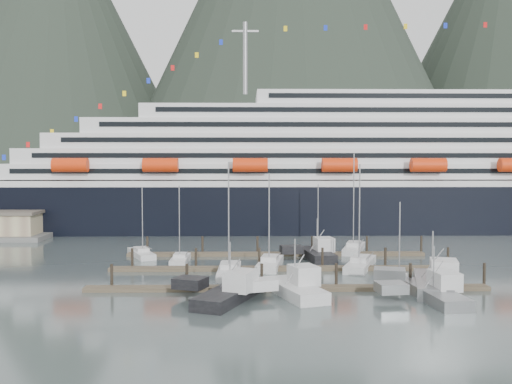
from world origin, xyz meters
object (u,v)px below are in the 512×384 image
(sailboat_e, at_px, (141,254))
(trawler_a, at_px, (229,292))
(trawler_c, at_px, (432,292))
(cruise_ship, at_px, (421,175))
(sailboat_d, at_px, (360,265))
(sailboat_h, at_px, (397,280))
(sailboat_b, at_px, (229,272))
(trawler_b, at_px, (294,288))
(trawler_e, at_px, (316,253))
(sailboat_f, at_px, (318,253))
(sailboat_g, at_px, (354,249))
(trawler_d, at_px, (431,282))
(sailboat_c, at_px, (270,264))
(sailboat_a, at_px, (180,260))

(sailboat_e, bearing_deg, trawler_a, -177.12)
(trawler_c, bearing_deg, cruise_ship, -21.78)
(sailboat_d, bearing_deg, sailboat_h, -147.04)
(sailboat_b, xyz_separation_m, trawler_b, (7.69, -12.47, 0.46))
(cruise_ship, bearing_deg, trawler_e, -124.30)
(sailboat_f, height_order, sailboat_h, sailboat_f)
(trawler_b, distance_m, trawler_c, 15.33)
(sailboat_h, xyz_separation_m, trawler_c, (1.67, -8.89, 0.46))
(trawler_c, bearing_deg, sailboat_e, 44.58)
(sailboat_g, xyz_separation_m, trawler_e, (-7.26, -7.40, 0.45))
(sailboat_e, distance_m, trawler_c, 48.19)
(sailboat_f, xyz_separation_m, trawler_d, (10.36, -25.98, 0.56))
(trawler_c, bearing_deg, sailboat_f, 9.94)
(cruise_ship, height_order, sailboat_g, cruise_ship)
(sailboat_c, xyz_separation_m, trawler_a, (-5.36, -20.11, 0.47))
(trawler_d, bearing_deg, trawler_c, 178.16)
(sailboat_e, distance_m, sailboat_h, 41.70)
(sailboat_g, relative_size, trawler_c, 1.30)
(sailboat_g, height_order, trawler_c, sailboat_g)
(sailboat_h, bearing_deg, sailboat_a, 56.40)
(sailboat_d, bearing_deg, sailboat_g, 12.85)
(sailboat_g, bearing_deg, sailboat_d, -170.77)
(sailboat_f, height_order, trawler_c, sailboat_f)
(sailboat_f, height_order, trawler_b, sailboat_f)
(sailboat_a, distance_m, sailboat_g, 30.09)
(cruise_ship, relative_size, trawler_c, 16.04)
(sailboat_e, height_order, trawler_b, sailboat_e)
(sailboat_f, xyz_separation_m, sailboat_h, (7.33, -21.89, -0.01))
(sailboat_a, height_order, sailboat_h, sailboat_a)
(sailboat_f, relative_size, trawler_a, 0.90)
(sailboat_b, distance_m, sailboat_f, 21.39)
(sailboat_c, bearing_deg, trawler_a, 174.13)
(trawler_a, bearing_deg, sailboat_h, -45.08)
(cruise_ship, xyz_separation_m, trawler_c, (-19.29, -69.96, -11.19))
(sailboat_c, bearing_deg, sailboat_e, 72.36)
(sailboat_h, height_order, trawler_c, sailboat_h)
(sailboat_d, height_order, trawler_a, sailboat_d)
(sailboat_b, bearing_deg, trawler_a, -177.38)
(sailboat_f, relative_size, sailboat_g, 0.70)
(sailboat_h, height_order, trawler_b, sailboat_h)
(sailboat_e, relative_size, trawler_b, 1.00)
(sailboat_g, distance_m, trawler_b, 35.40)
(sailboat_f, distance_m, trawler_a, 33.55)
(sailboat_c, relative_size, trawler_b, 1.22)
(sailboat_d, distance_m, trawler_b, 20.80)
(sailboat_h, relative_size, trawler_a, 0.80)
(sailboat_c, height_order, sailboat_h, sailboat_c)
(sailboat_d, xyz_separation_m, trawler_b, (-11.00, -17.65, 0.47))
(trawler_d, distance_m, trawler_e, 25.31)
(sailboat_c, height_order, trawler_e, sailboat_c)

